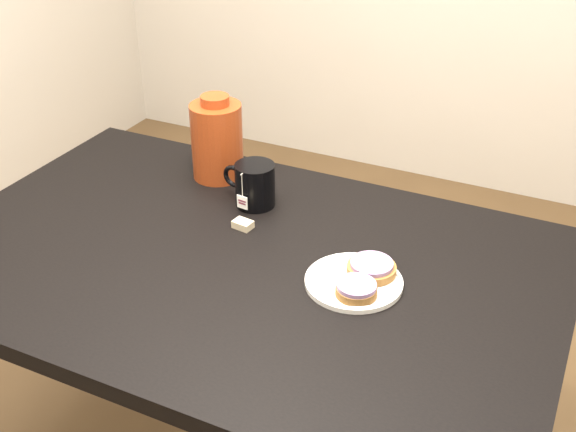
% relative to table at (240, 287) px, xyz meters
% --- Properties ---
extents(table, '(1.40, 0.90, 0.75)m').
position_rel_table_xyz_m(table, '(0.00, 0.00, 0.00)').
color(table, black).
rests_on(table, ground_plane).
extents(plate, '(0.20, 0.20, 0.02)m').
position_rel_table_xyz_m(plate, '(0.27, 0.01, 0.09)').
color(plate, white).
rests_on(plate, table).
extents(bagel_back, '(0.11, 0.11, 0.03)m').
position_rel_table_xyz_m(bagel_back, '(0.29, 0.05, 0.11)').
color(bagel_back, brown).
rests_on(bagel_back, plate).
extents(bagel_front, '(0.11, 0.11, 0.03)m').
position_rel_table_xyz_m(bagel_front, '(0.29, -0.03, 0.11)').
color(bagel_front, brown).
rests_on(bagel_front, plate).
extents(mug, '(0.15, 0.11, 0.11)m').
position_rel_table_xyz_m(mug, '(-0.08, 0.22, 0.14)').
color(mug, black).
rests_on(mug, table).
extents(teabag_pouch, '(0.05, 0.04, 0.02)m').
position_rel_table_xyz_m(teabag_pouch, '(-0.05, 0.11, 0.09)').
color(teabag_pouch, '#C6B793').
rests_on(teabag_pouch, table).
extents(bagel_package, '(0.14, 0.14, 0.23)m').
position_rel_table_xyz_m(bagel_package, '(-0.24, 0.32, 0.19)').
color(bagel_package, maroon).
rests_on(bagel_package, table).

